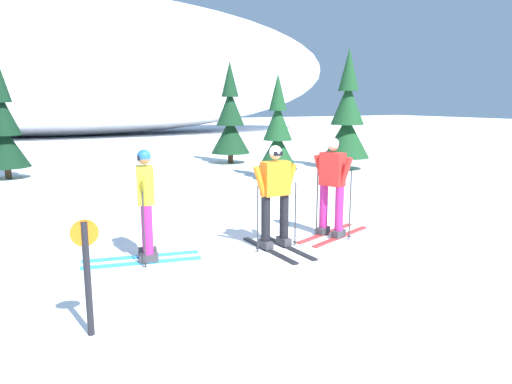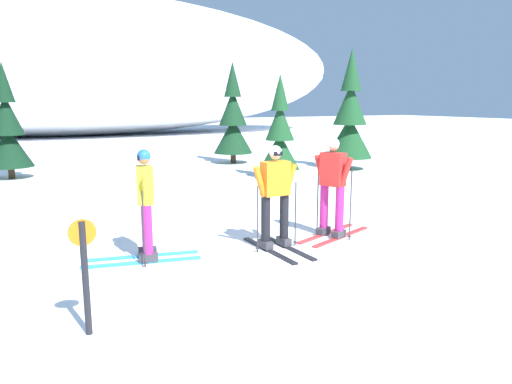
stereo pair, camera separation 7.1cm
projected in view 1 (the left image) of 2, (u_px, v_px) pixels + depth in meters
The scene contains 10 objects.
ground_plane at pixel (282, 262), 7.29m from camera, with size 120.00×120.00×0.00m, color white.
skier_orange_jacket at pixel (275, 195), 7.81m from camera, with size 0.83×1.60×1.72m.
skier_yellow_jacket at pixel (145, 204), 7.20m from camera, with size 1.83×0.79×1.72m.
skier_red_jacket at pixel (332, 186), 8.47m from camera, with size 1.75×1.02×1.79m.
pine_tree_center_left at pixel (4, 130), 14.87m from camera, with size 1.41×1.41×3.64m.
pine_tree_center at pixel (278, 136), 14.81m from camera, with size 1.26×1.26×3.26m.
pine_tree_center_right at pixel (230, 121), 18.70m from camera, with size 1.53×1.53×3.96m.
pine_tree_far_right at pixel (347, 120), 16.97m from camera, with size 1.64×1.64×4.25m.
snow_ridge_background at pixel (68, 64), 33.59m from camera, with size 41.80×15.40×10.03m, color white.
trail_marker_post at pixel (87, 270), 4.88m from camera, with size 0.28×0.07×1.25m.
Camera 1 is at (-3.56, -6.00, 2.41)m, focal length 33.46 mm.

